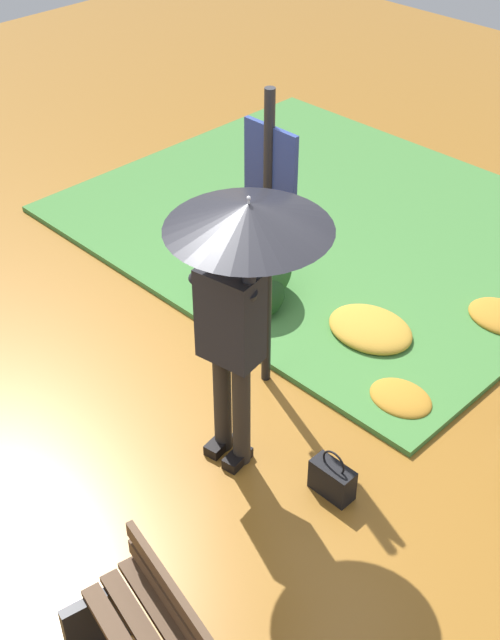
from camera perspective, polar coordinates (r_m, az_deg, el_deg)
ground_plane at (r=6.06m, az=-2.21°, el=-7.03°), size 18.00×18.00×0.00m
grass_verge at (r=8.30m, az=5.68°, el=6.56°), size 4.80×4.00×0.05m
person_with_umbrella at (r=4.82m, az=-0.67°, el=3.50°), size 0.96×0.96×2.04m
info_sign_post at (r=5.59m, az=1.31°, el=7.35°), size 0.44×0.07×2.30m
handbag at (r=5.54m, az=5.61°, el=-10.72°), size 0.30×0.14×0.37m
shrub_cluster at (r=7.04m, az=0.05°, el=3.32°), size 0.80×0.73×0.65m
leaf_pile_near_person at (r=6.27m, az=10.21°, el=-5.25°), size 0.49×0.39×0.11m
leaf_pile_by_bench at (r=6.84m, az=8.18°, el=-0.60°), size 0.73×0.58×0.16m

